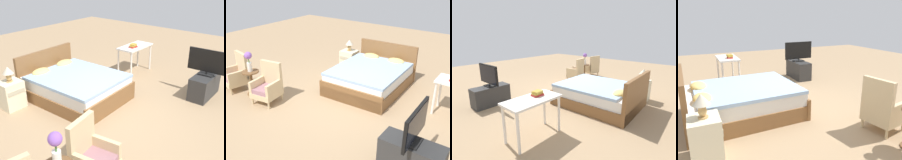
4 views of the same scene
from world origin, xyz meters
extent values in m
plane|color=#A38460|center=(0.00, 0.00, 0.00)|extent=(16.00, 16.00, 0.00)
cube|color=brown|center=(0.13, 1.12, 0.14)|extent=(1.66, 2.13, 0.28)
cube|color=white|center=(0.13, 1.12, 0.40)|extent=(1.59, 2.04, 0.24)
cube|color=#93B2D6|center=(0.13, 1.03, 0.55)|extent=(1.64, 1.88, 0.06)
cube|color=brown|center=(0.09, 2.12, 0.48)|extent=(1.63, 0.13, 0.96)
cube|color=brown|center=(0.16, 0.11, 0.20)|extent=(1.63, 0.11, 0.40)
ellipsoid|color=#DBC670|center=(-0.26, 1.83, 0.59)|extent=(0.45, 0.29, 0.14)
ellipsoid|color=#DBC670|center=(0.46, 1.86, 0.59)|extent=(0.45, 0.29, 0.14)
cylinder|color=#CCB284|center=(-2.88, -1.07, 0.08)|extent=(0.04, 0.04, 0.16)
cylinder|color=#CCB284|center=(-2.43, -1.16, 0.08)|extent=(0.04, 0.04, 0.16)
cylinder|color=#CCB284|center=(-2.79, -0.62, 0.08)|extent=(0.04, 0.04, 0.16)
cylinder|color=#CCB284|center=(-2.34, -0.71, 0.08)|extent=(0.04, 0.04, 0.16)
cube|color=#CCB284|center=(-2.61, -0.89, 0.22)|extent=(0.63, 0.63, 0.12)
cube|color=gray|center=(-2.61, -0.89, 0.33)|extent=(0.58, 0.58, 0.10)
cube|color=#CCB284|center=(-2.56, -0.66, 0.60)|extent=(0.55, 0.18, 0.64)
cube|color=#CCB284|center=(-2.84, -0.84, 0.41)|extent=(0.17, 0.52, 0.26)
cube|color=#CCB284|center=(-2.38, -0.94, 0.41)|extent=(0.17, 0.52, 0.26)
cylinder|color=#CCB284|center=(-1.62, -1.15, 0.08)|extent=(0.04, 0.04, 0.16)
cylinder|color=#CCB284|center=(-1.16, -1.08, 0.08)|extent=(0.04, 0.04, 0.16)
cylinder|color=#CCB284|center=(-1.69, -0.70, 0.08)|extent=(0.04, 0.04, 0.16)
cylinder|color=#CCB284|center=(-1.24, -0.63, 0.08)|extent=(0.04, 0.04, 0.16)
cube|color=#CCB284|center=(-1.43, -0.89, 0.22)|extent=(0.62, 0.62, 0.12)
cube|color=gray|center=(-1.43, -0.89, 0.33)|extent=(0.57, 0.57, 0.10)
cube|color=#CCB284|center=(-1.46, -0.66, 0.60)|extent=(0.55, 0.17, 0.64)
cube|color=#CCB284|center=(-1.66, -0.93, 0.41)|extent=(0.15, 0.52, 0.26)
cube|color=#CCB284|center=(-1.20, -0.85, 0.41)|extent=(0.15, 0.52, 0.26)
cylinder|color=brown|center=(-2.02, -0.83, 0.01)|extent=(0.28, 0.28, 0.03)
cylinder|color=brown|center=(-2.02, -0.83, 0.30)|extent=(0.06, 0.06, 0.55)
cylinder|color=brown|center=(-2.02, -0.83, 0.59)|extent=(0.40, 0.40, 0.02)
cylinder|color=silver|center=(-2.02, -0.83, 0.71)|extent=(0.11, 0.11, 0.22)
cylinder|color=#477538|center=(-2.02, -0.83, 0.87)|extent=(0.02, 0.02, 0.10)
sphere|color=#8956B7|center=(-2.02, -0.83, 1.00)|extent=(0.17, 0.17, 0.17)
cube|color=beige|center=(-1.01, 1.87, 0.30)|extent=(0.44, 0.40, 0.59)
cube|color=#B3AB8E|center=(-1.01, 1.67, 0.41)|extent=(0.37, 0.01, 0.09)
cylinder|color=tan|center=(-1.01, 1.87, 0.60)|extent=(0.13, 0.13, 0.02)
ellipsoid|color=tan|center=(-1.01, 1.87, 0.69)|extent=(0.11, 0.11, 0.16)
cone|color=beige|center=(-1.01, 1.87, 0.85)|extent=(0.22, 0.22, 0.15)
cube|color=#2D2D2D|center=(2.06, -1.07, 0.26)|extent=(0.96, 0.40, 0.52)
cube|color=black|center=(2.06, -1.07, 0.54)|extent=(0.21, 0.32, 0.03)
cylinder|color=black|center=(2.06, -1.07, 0.58)|extent=(0.04, 0.04, 0.05)
cube|color=black|center=(2.06, -1.07, 0.86)|extent=(0.06, 0.88, 0.51)
cube|color=black|center=(2.08, -1.07, 0.86)|extent=(0.02, 0.81, 0.46)
cylinder|color=silver|center=(1.81, 0.80, 0.37)|extent=(0.05, 0.05, 0.73)
cylinder|color=silver|center=(2.75, 0.80, 0.37)|extent=(0.05, 0.05, 0.73)
cylinder|color=silver|center=(1.81, 1.22, 0.37)|extent=(0.05, 0.05, 0.73)
cylinder|color=silver|center=(2.75, 1.22, 0.37)|extent=(0.05, 0.05, 0.73)
cube|color=silver|center=(2.28, 1.01, 0.75)|extent=(1.04, 0.52, 0.04)
cube|color=#AD2823|center=(2.11, 0.96, 0.79)|extent=(0.22, 0.16, 0.03)
cube|color=#B79333|center=(2.11, 0.96, 0.82)|extent=(0.20, 0.14, 0.02)
cube|color=#B79333|center=(2.11, 0.96, 0.85)|extent=(0.19, 0.16, 0.04)
camera|label=1|loc=(-3.50, -2.85, 2.78)|focal=42.00mm
camera|label=2|loc=(2.98, -4.25, 2.94)|focal=42.00mm
camera|label=3|loc=(4.09, 3.37, 1.91)|focal=28.00mm
camera|label=4|loc=(-3.79, 1.94, 1.84)|focal=35.00mm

